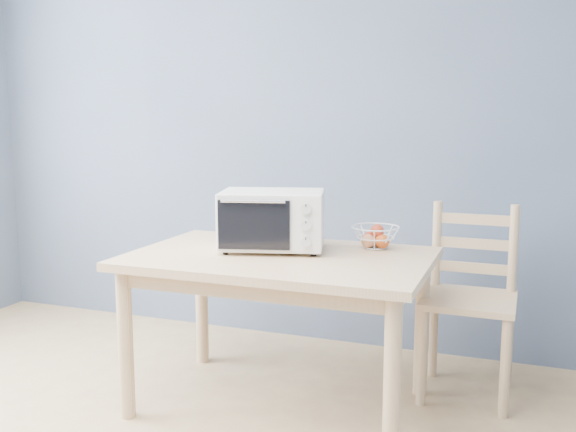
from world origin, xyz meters
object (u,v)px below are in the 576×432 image
at_px(dining_table, 280,275).
at_px(fruit_basket, 375,237).
at_px(dining_chair, 469,302).
at_px(toaster_oven, 268,219).

bearing_deg(dining_table, fruit_basket, 37.62).
xyz_separation_m(dining_table, fruit_basket, (0.39, 0.30, 0.16)).
relative_size(fruit_basket, dining_chair, 0.29).
bearing_deg(toaster_oven, dining_table, -57.34).
bearing_deg(fruit_basket, dining_table, -142.38).
xyz_separation_m(fruit_basket, dining_chair, (0.45, 0.18, -0.34)).
height_order(fruit_basket, dining_chair, dining_chair).
distance_m(dining_table, fruit_basket, 0.52).
xyz_separation_m(dining_table, toaster_oven, (-0.09, 0.08, 0.25)).
relative_size(dining_table, dining_chair, 1.46).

